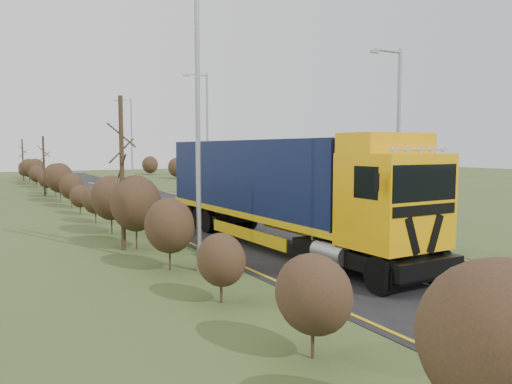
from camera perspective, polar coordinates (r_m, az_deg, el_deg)
The scene contains 14 objects.
ground at distance 19.71m, azimuth 7.00°, elevation -6.79°, with size 160.00×160.00×0.00m, color #3A4D21.
road at distance 28.28m, azimuth -5.08°, elevation -3.16°, with size 8.00×120.00×0.02m, color black.
layby at distance 40.02m, azimuth -2.45°, elevation -0.75°, with size 6.00×18.00×0.02m, color #2A2825.
lane_markings at distance 28.00m, azimuth -4.82°, elevation -3.20°, with size 7.52×116.00×0.01m.
hedgerow at distance 24.18m, azimuth -16.09°, elevation -0.89°, with size 2.24×102.04×6.05m.
lorry at distance 20.32m, azimuth 2.41°, elevation 0.82°, with size 3.12×16.09×4.47m.
car_red_hatchback at distance 37.52m, azimuth -3.48°, elevation -0.03°, with size 1.73×4.31×1.47m, color maroon.
car_blue_sedan at distance 43.54m, azimuth -4.32°, elevation 0.50°, with size 1.29×3.69×1.22m, color #0B133F.
streetlight_near at distance 23.49m, azimuth 15.77°, elevation 6.29°, with size 1.80×0.18×8.42m.
streetlight_mid at distance 42.87m, azimuth -5.77°, elevation 7.27°, with size 2.18×0.21×10.33m.
streetlight_far at distance 61.92m, azimuth -14.15°, elevation 6.22°, with size 2.10×0.20×9.93m.
left_pole at distance 16.25m, azimuth -6.68°, elevation 8.84°, with size 0.16×0.16×10.23m, color gray.
speed_sign at distance 29.44m, azimuth 3.61°, elevation 0.87°, with size 0.74×0.10×2.67m.
warning_board at distance 43.22m, azimuth -5.69°, elevation 0.94°, with size 0.63×0.11×1.65m.
Camera 1 is at (-11.44, -15.55, 4.02)m, focal length 35.00 mm.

